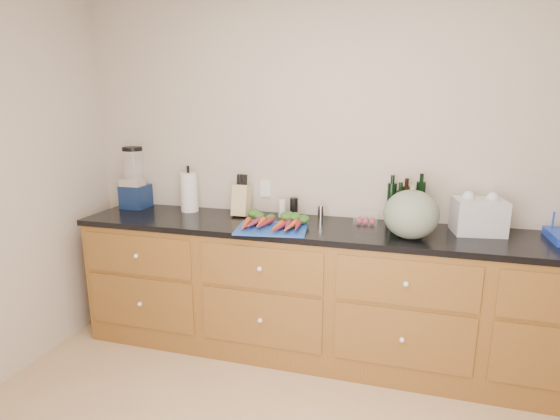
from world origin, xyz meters
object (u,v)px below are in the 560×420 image
(squash, at_px, (411,214))
(knife_block, at_px, (241,200))
(paper_towel, at_px, (189,192))
(carrots, at_px, (274,222))
(cutting_board, at_px, (272,229))
(blender_appliance, at_px, (134,181))
(tomato_box, at_px, (366,218))

(squash, relative_size, knife_block, 1.47)
(knife_block, bearing_deg, paper_towel, 177.35)
(carrots, distance_m, knife_block, 0.42)
(carrots, xyz_separation_m, paper_towel, (-0.76, 0.27, 0.11))
(cutting_board, distance_m, knife_block, 0.45)
(cutting_board, xyz_separation_m, knife_block, (-0.32, 0.30, 0.11))
(carrots, bearing_deg, cutting_board, -90.00)
(blender_appliance, bearing_deg, squash, -7.35)
(cutting_board, distance_m, squash, 0.88)
(carrots, bearing_deg, blender_appliance, 167.60)
(cutting_board, bearing_deg, carrots, 90.00)
(blender_appliance, xyz_separation_m, tomato_box, (1.81, 0.01, -0.17))
(cutting_board, xyz_separation_m, paper_towel, (-0.76, 0.32, 0.14))
(carrots, height_order, knife_block, knife_block)
(carrots, distance_m, paper_towel, 0.81)
(paper_towel, bearing_deg, squash, -9.53)
(cutting_board, relative_size, squash, 1.37)
(carrots, relative_size, knife_block, 1.86)
(knife_block, relative_size, tomato_box, 1.41)
(carrots, distance_m, squash, 0.88)
(carrots, distance_m, tomato_box, 0.65)
(knife_block, bearing_deg, cutting_board, -42.77)
(carrots, bearing_deg, squash, -0.04)
(cutting_board, height_order, paper_towel, paper_towel)
(knife_block, bearing_deg, squash, -11.96)
(squash, distance_m, tomato_box, 0.42)
(blender_appliance, bearing_deg, paper_towel, 0.32)
(cutting_board, height_order, squash, squash)
(cutting_board, height_order, blender_appliance, blender_appliance)
(carrots, xyz_separation_m, knife_block, (-0.32, 0.25, 0.08))
(carrots, height_order, tomato_box, tomato_box)
(tomato_box, bearing_deg, blender_appliance, -179.60)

